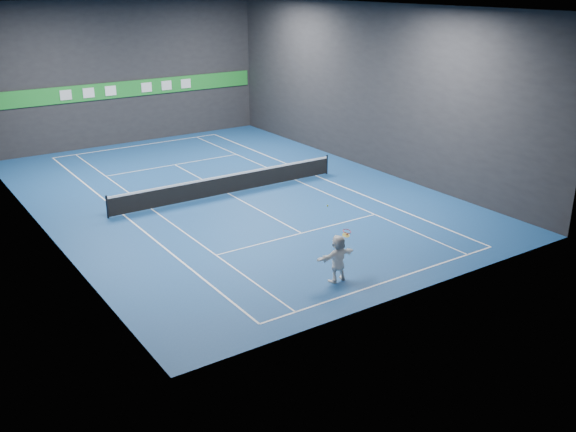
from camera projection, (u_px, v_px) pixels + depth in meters
ground at (229, 194)px, 32.25m from camera, size 26.00×26.00×0.00m
ceiling at (222, 6)px, 29.09m from camera, size 26.00×26.00×0.00m
wall_back at (127, 73)px, 40.76m from camera, size 18.00×0.10×9.00m
wall_front at (421, 167)px, 20.58m from camera, size 18.00×0.10×9.00m
wall_left at (30, 128)px, 25.96m from camera, size 0.10×26.00×9.00m
wall_right at (369, 88)px, 35.38m from camera, size 0.10×26.00×9.00m
baseline_near at (390, 281)px, 23.01m from camera, size 10.98×0.08×0.01m
baseline_far at (139, 145)px, 41.48m from camera, size 10.98×0.08×0.01m
sideline_doubles_left at (123, 215)px, 29.37m from camera, size 0.08×23.78×0.01m
sideline_doubles_right at (316, 176)px, 35.12m from camera, size 0.08×23.78×0.01m
sideline_singles_left at (152, 209)px, 30.09m from camera, size 0.06×23.78×0.01m
sideline_singles_right at (296, 180)px, 34.40m from camera, size 0.06×23.78×0.01m
service_line_near at (302, 233)px, 27.28m from camera, size 8.23×0.06×0.01m
service_line_far at (175, 165)px, 37.21m from camera, size 8.23×0.06×0.01m
center_service_line at (229, 194)px, 32.24m from camera, size 0.06×12.80×0.01m
player at (338, 258)px, 22.72m from camera, size 1.65×0.58×1.76m
tennis_ball at (328, 206)px, 22.05m from camera, size 0.06×0.06×0.06m
tennis_net at (228, 183)px, 32.06m from camera, size 12.50×0.10×1.07m
sponsor_banner at (129, 89)px, 41.06m from camera, size 17.64×0.11×1.00m
tennis_racket at (346, 233)px, 22.66m from camera, size 0.43×0.42×0.53m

